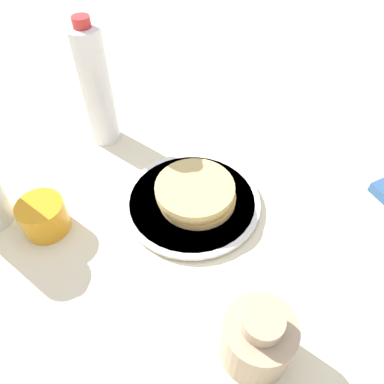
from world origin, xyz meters
TOP-DOWN VIEW (x-y plane):
  - ground_plane at (0.00, 0.00)m, footprint 4.00×4.00m
  - plate at (-0.01, -0.02)m, footprint 0.25×0.25m
  - pancake_stack at (-0.00, -0.02)m, footprint 0.14×0.15m
  - juice_glass at (-0.16, -0.22)m, footprint 0.08×0.08m
  - cream_jug at (0.23, -0.17)m, footprint 0.09×0.09m
  - water_bottle_mid at (-0.27, 0.01)m, footprint 0.06×0.06m

SIDE VIEW (x-z plane):
  - ground_plane at x=0.00m, z-range 0.00..0.00m
  - plate at x=-0.01m, z-range 0.00..0.01m
  - juice_glass at x=-0.16m, z-range 0.00..0.06m
  - pancake_stack at x=0.00m, z-range 0.01..0.05m
  - cream_jug at x=0.23m, z-range -0.01..0.10m
  - water_bottle_mid at x=-0.27m, z-range -0.01..0.25m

